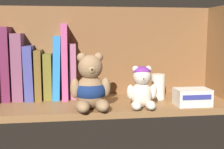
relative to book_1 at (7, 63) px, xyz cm
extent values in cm
cube|color=olive|center=(31.97, -9.71, -12.94)|extent=(78.22, 25.25, 2.00)
cube|color=brown|center=(31.97, 3.51, 2.54)|extent=(80.62, 1.20, 32.96)
cube|color=#611F3F|center=(0.00, 0.00, 0.00)|extent=(3.31, 13.37, 23.87)
cube|color=#77405A|center=(3.82, 0.00, -1.04)|extent=(3.38, 12.02, 21.80)
cube|color=#3E4189|center=(7.39, 0.00, -3.04)|extent=(3.13, 13.93, 17.84)
cube|color=brown|center=(10.36, 0.00, -3.76)|extent=(2.18, 13.62, 16.36)
cube|color=brown|center=(13.27, 0.00, -4.39)|extent=(2.71, 11.01, 15.09)
cube|color=#2678C4|center=(16.26, 0.00, -1.47)|extent=(3.06, 12.91, 20.99)
cube|color=#BA477F|center=(18.89, 0.00, 0.49)|extent=(2.00, 14.41, 24.86)
cube|color=#9B5878|center=(21.47, 0.00, -2.76)|extent=(2.22, 9.90, 18.35)
ellipsoid|color=#93704C|center=(26.36, -16.89, -6.97)|extent=(8.44, 7.74, 9.93)
sphere|color=#93704C|center=(26.39, -17.38, 0.33)|extent=(7.06, 7.06, 7.06)
sphere|color=#93704C|center=(23.89, -17.04, 3.08)|extent=(2.65, 2.65, 2.65)
sphere|color=#93704C|center=(28.83, -16.73, 3.08)|extent=(2.65, 2.65, 2.65)
sphere|color=#9B754E|center=(26.55, -19.88, -0.09)|extent=(2.65, 2.65, 2.65)
sphere|color=black|center=(26.61, -20.81, -0.02)|extent=(0.93, 0.93, 0.93)
ellipsoid|color=#93704C|center=(23.93, -21.77, -10.17)|extent=(4.38, 6.86, 3.53)
ellipsoid|color=#93704C|center=(29.38, -21.42, -10.17)|extent=(4.38, 6.86, 3.53)
ellipsoid|color=#93704C|center=(21.93, -17.66, -5.73)|extent=(3.04, 3.04, 5.74)
ellipsoid|color=#93704C|center=(30.85, -17.10, -5.73)|extent=(3.04, 3.04, 5.74)
ellipsoid|color=navy|center=(26.36, -16.89, -6.72)|extent=(9.13, 8.44, 6.95)
ellipsoid|color=beige|center=(41.50, -17.71, -8.16)|extent=(6.42, 5.89, 7.55)
sphere|color=beige|center=(41.47, -18.09, -2.61)|extent=(5.37, 5.37, 5.37)
sphere|color=beige|center=(39.62, -17.58, -0.51)|extent=(2.01, 2.01, 2.01)
sphere|color=beige|center=(43.37, -17.85, -0.51)|extent=(2.01, 2.01, 2.01)
sphere|color=beige|center=(41.33, -19.99, -2.93)|extent=(2.01, 2.01, 2.01)
sphere|color=black|center=(41.28, -20.69, -2.88)|extent=(0.70, 0.70, 0.70)
ellipsoid|color=beige|center=(39.17, -21.14, -10.59)|extent=(3.38, 5.24, 2.68)
ellipsoid|color=beige|center=(43.31, -21.44, -10.59)|extent=(3.38, 5.24, 2.68)
ellipsoid|color=beige|center=(38.08, -17.84, -7.22)|extent=(2.33, 2.33, 4.36)
ellipsoid|color=beige|center=(44.86, -18.34, -7.22)|extent=(2.33, 2.33, 4.36)
ellipsoid|color=#772D89|center=(41.50, -17.71, -1.13)|extent=(5.10, 5.10, 2.95)
cylinder|color=silver|center=(49.61, -7.49, -7.76)|extent=(4.55, 4.55, 8.36)
cube|color=silver|center=(57.43, -17.49, -9.39)|extent=(10.42, 6.84, 5.10)
cube|color=#33388C|center=(57.43, -20.99, -8.75)|extent=(8.86, 0.16, 1.43)
camera|label=1|loc=(20.54, -103.27, 10.20)|focal=48.34mm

